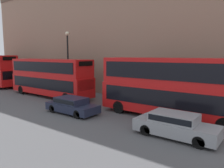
# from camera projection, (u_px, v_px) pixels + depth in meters

# --- Properties ---
(bus_leading) EXTENTS (2.59, 10.80, 4.40)m
(bus_leading) POSITION_uv_depth(u_px,v_px,m) (171.00, 85.00, 15.70)
(bus_leading) COLOR red
(bus_leading) RESTS_ON ground
(bus_second_in_queue) EXTENTS (2.59, 11.15, 4.15)m
(bus_second_in_queue) POSITION_uv_depth(u_px,v_px,m) (50.00, 76.00, 24.11)
(bus_second_in_queue) COLOR red
(bus_second_in_queue) RESTS_ON ground
(car_dark_sedan) EXTENTS (1.76, 4.62, 1.38)m
(car_dark_sedan) POSITION_uv_depth(u_px,v_px,m) (175.00, 124.00, 12.24)
(car_dark_sedan) COLOR gray
(car_dark_sedan) RESTS_ON ground
(car_hatchback) EXTENTS (1.86, 4.43, 1.27)m
(car_hatchback) POSITION_uv_depth(u_px,v_px,m) (72.00, 105.00, 17.32)
(car_hatchback) COLOR #1E2338
(car_hatchback) RESTS_ON ground
(street_lamp) EXTENTS (0.44, 0.44, 7.21)m
(street_lamp) POSITION_uv_depth(u_px,v_px,m) (68.00, 57.00, 24.85)
(street_lamp) COLOR black
(street_lamp) RESTS_ON ground
(pedestrian) EXTENTS (0.36, 0.36, 1.66)m
(pedestrian) POSITION_uv_depth(u_px,v_px,m) (64.00, 87.00, 26.24)
(pedestrian) COLOR #26262D
(pedestrian) RESTS_ON ground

